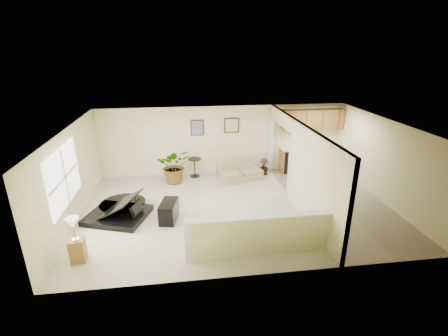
{
  "coord_description": "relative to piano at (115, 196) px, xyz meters",
  "views": [
    {
      "loc": [
        -1.52,
        -8.43,
        4.52
      ],
      "look_at": [
        -0.33,
        0.4,
        1.14
      ],
      "focal_mm": 26.0,
      "sensor_mm": 36.0,
      "label": 1
    }
  ],
  "objects": [
    {
      "name": "loveseat",
      "position": [
        3.91,
        2.2,
        -0.3
      ],
      "size": [
        1.69,
        1.2,
        0.85
      ],
      "rotation": [
        0.0,
        0.0,
        0.26
      ],
      "color": "tan",
      "rests_on": "floor"
    },
    {
      "name": "floor",
      "position": [
        3.43,
        -0.02,
        -0.62
      ],
      "size": [
        9.0,
        9.0,
        0.0
      ],
      "primitive_type": "plane",
      "color": "#C2B897",
      "rests_on": "ground"
    },
    {
      "name": "kitchen_vinyl",
      "position": [
        6.58,
        -0.02,
        -0.61
      ],
      "size": [
        2.7,
        6.0,
        0.01
      ],
      "primitive_type": "cube",
      "color": "gray",
      "rests_on": "floor"
    },
    {
      "name": "accent_table",
      "position": [
        2.33,
        2.63,
        -0.18
      ],
      "size": [
        0.48,
        0.48,
        0.69
      ],
      "color": "black",
      "rests_on": "floor"
    },
    {
      "name": "right_wall",
      "position": [
        7.93,
        -0.02,
        0.63
      ],
      "size": [
        0.04,
        6.0,
        2.5
      ],
      "primitive_type": "cube",
      "color": "beige",
      "rests_on": "floor"
    },
    {
      "name": "palm_plant",
      "position": [
        1.63,
        2.18,
        -0.0
      ],
      "size": [
        1.15,
        1.0,
        1.25
      ],
      "color": "black",
      "rests_on": "floor"
    },
    {
      "name": "ceiling",
      "position": [
        3.43,
        -0.02,
        1.88
      ],
      "size": [
        9.0,
        6.0,
        0.04
      ],
      "primitive_type": "cube",
      "color": "white",
      "rests_on": "back_wall"
    },
    {
      "name": "small_plant",
      "position": [
        4.88,
        2.53,
        -0.37
      ],
      "size": [
        0.36,
        0.36,
        0.59
      ],
      "color": "black",
      "rests_on": "floor"
    },
    {
      "name": "interior_partition",
      "position": [
        5.23,
        0.24,
        0.6
      ],
      "size": [
        0.18,
        5.99,
        2.5
      ],
      "color": "beige",
      "rests_on": "floor"
    },
    {
      "name": "left_window",
      "position": [
        -1.06,
        -0.52,
        0.83
      ],
      "size": [
        0.05,
        2.15,
        1.45
      ],
      "primitive_type": "cube",
      "color": "white",
      "rests_on": "left_wall"
    },
    {
      "name": "front_wall",
      "position": [
        3.43,
        -3.02,
        0.63
      ],
      "size": [
        9.0,
        0.04,
        2.5
      ],
      "primitive_type": "cube",
      "color": "beige",
      "rests_on": "floor"
    },
    {
      "name": "wall_art_left",
      "position": [
        2.48,
        2.96,
        1.13
      ],
      "size": [
        0.48,
        0.04,
        0.58
      ],
      "color": "#392514",
      "rests_on": "back_wall"
    },
    {
      "name": "pony_half_wall",
      "position": [
        3.5,
        -2.32,
        -0.1
      ],
      "size": [
        3.42,
        0.22,
        1.0
      ],
      "color": "beige",
      "rests_on": "floor"
    },
    {
      "name": "piano_bench",
      "position": [
        1.46,
        -0.45,
        -0.35
      ],
      "size": [
        0.56,
        0.87,
        0.54
      ],
      "primitive_type": "cube",
      "rotation": [
        0.0,
        0.0,
        -0.2
      ],
      "color": "black",
      "rests_on": "floor"
    },
    {
      "name": "left_wall",
      "position": [
        -1.07,
        -0.02,
        0.63
      ],
      "size": [
        0.04,
        6.0,
        2.5
      ],
      "primitive_type": "cube",
      "color": "beige",
      "rests_on": "floor"
    },
    {
      "name": "kitchen_cabinets",
      "position": [
        6.62,
        2.72,
        0.25
      ],
      "size": [
        2.36,
        0.65,
        2.33
      ],
      "color": "olive",
      "rests_on": "floor"
    },
    {
      "name": "piano",
      "position": [
        0.0,
        0.0,
        0.0
      ],
      "size": [
        2.17,
        2.15,
        1.48
      ],
      "rotation": [
        0.0,
        0.0,
        -0.34
      ],
      "color": "black",
      "rests_on": "floor"
    },
    {
      "name": "lamp_stand",
      "position": [
        -0.5,
        -2.0,
        -0.16
      ],
      "size": [
        0.35,
        0.35,
        1.08
      ],
      "color": "olive",
      "rests_on": "floor"
    },
    {
      "name": "wall_mirror",
      "position": [
        3.73,
        2.96,
        1.18
      ],
      "size": [
        0.55,
        0.04,
        0.55
      ],
      "color": "#392514",
      "rests_on": "back_wall"
    },
    {
      "name": "back_wall",
      "position": [
        3.43,
        2.98,
        0.63
      ],
      "size": [
        9.0,
        0.04,
        2.5
      ],
      "primitive_type": "cube",
      "color": "beige",
      "rests_on": "floor"
    }
  ]
}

